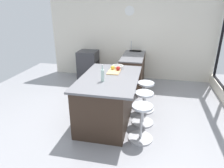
{
  "coord_description": "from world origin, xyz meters",
  "views": [
    {
      "loc": [
        3.47,
        0.79,
        2.26
      ],
      "look_at": [
        -0.13,
        0.02,
        0.8
      ],
      "focal_mm": 32.4,
      "sensor_mm": 36.0,
      "label": 1
    }
  ],
  "objects_px": {
    "oven_range": "(88,64)",
    "fruit_bowl": "(118,67)",
    "stool_middle": "(143,109)",
    "cutting_board": "(114,72)",
    "kitchen_island": "(107,98)",
    "water_bottle": "(103,75)",
    "apple_yellow": "(113,67)",
    "apple_red": "(118,68)",
    "stool_near_camera": "(141,124)",
    "stool_by_window": "(145,97)"
  },
  "relations": [
    {
      "from": "stool_by_window",
      "to": "stool_near_camera",
      "type": "height_order",
      "value": "same"
    },
    {
      "from": "cutting_board",
      "to": "stool_near_camera",
      "type": "bearing_deg",
      "value": 37.77
    },
    {
      "from": "fruit_bowl",
      "to": "stool_by_window",
      "type": "bearing_deg",
      "value": 86.05
    },
    {
      "from": "cutting_board",
      "to": "oven_range",
      "type": "bearing_deg",
      "value": -148.81
    },
    {
      "from": "apple_red",
      "to": "fruit_bowl",
      "type": "relative_size",
      "value": 0.36
    },
    {
      "from": "stool_by_window",
      "to": "apple_red",
      "type": "height_order",
      "value": "apple_red"
    },
    {
      "from": "water_bottle",
      "to": "stool_near_camera",
      "type": "bearing_deg",
      "value": 68.88
    },
    {
      "from": "stool_middle",
      "to": "apple_yellow",
      "type": "xyz_separation_m",
      "value": [
        -0.44,
        -0.72,
        0.68
      ]
    },
    {
      "from": "stool_by_window",
      "to": "cutting_board",
      "type": "distance_m",
      "value": 0.94
    },
    {
      "from": "stool_near_camera",
      "to": "water_bottle",
      "type": "xyz_separation_m",
      "value": [
        -0.29,
        -0.76,
        0.74
      ]
    },
    {
      "from": "stool_middle",
      "to": "kitchen_island",
      "type": "bearing_deg",
      "value": -90.0
    },
    {
      "from": "stool_middle",
      "to": "oven_range",
      "type": "bearing_deg",
      "value": -141.33
    },
    {
      "from": "stool_by_window",
      "to": "cutting_board",
      "type": "height_order",
      "value": "cutting_board"
    },
    {
      "from": "apple_yellow",
      "to": "stool_near_camera",
      "type": "bearing_deg",
      "value": 36.15
    },
    {
      "from": "cutting_board",
      "to": "apple_red",
      "type": "relative_size",
      "value": 4.07
    },
    {
      "from": "apple_red",
      "to": "stool_near_camera",
      "type": "bearing_deg",
      "value": 32.11
    },
    {
      "from": "oven_range",
      "to": "stool_near_camera",
      "type": "height_order",
      "value": "oven_range"
    },
    {
      "from": "oven_range",
      "to": "fruit_bowl",
      "type": "distance_m",
      "value": 2.32
    },
    {
      "from": "stool_middle",
      "to": "cutting_board",
      "type": "height_order",
      "value": "cutting_board"
    },
    {
      "from": "kitchen_island",
      "to": "stool_by_window",
      "type": "xyz_separation_m",
      "value": [
        -0.54,
        0.73,
        -0.16
      ]
    },
    {
      "from": "oven_range",
      "to": "cutting_board",
      "type": "xyz_separation_m",
      "value": [
        2.12,
        1.28,
        0.51
      ]
    },
    {
      "from": "cutting_board",
      "to": "fruit_bowl",
      "type": "height_order",
      "value": "fruit_bowl"
    },
    {
      "from": "stool_near_camera",
      "to": "cutting_board",
      "type": "bearing_deg",
      "value": -142.23
    },
    {
      "from": "stool_near_camera",
      "to": "apple_yellow",
      "type": "bearing_deg",
      "value": -143.85
    },
    {
      "from": "apple_yellow",
      "to": "water_bottle",
      "type": "bearing_deg",
      "value": -3.53
    },
    {
      "from": "oven_range",
      "to": "kitchen_island",
      "type": "xyz_separation_m",
      "value": [
        2.43,
        1.21,
        0.04
      ]
    },
    {
      "from": "kitchen_island",
      "to": "oven_range",
      "type": "bearing_deg",
      "value": -153.54
    },
    {
      "from": "apple_yellow",
      "to": "apple_red",
      "type": "bearing_deg",
      "value": 72.11
    },
    {
      "from": "stool_near_camera",
      "to": "cutting_board",
      "type": "xyz_separation_m",
      "value": [
        -0.85,
        -0.66,
        0.63
      ]
    },
    {
      "from": "oven_range",
      "to": "kitchen_island",
      "type": "height_order",
      "value": "kitchen_island"
    },
    {
      "from": "kitchen_island",
      "to": "stool_middle",
      "type": "relative_size",
      "value": 2.56
    },
    {
      "from": "stool_middle",
      "to": "apple_yellow",
      "type": "bearing_deg",
      "value": -121.46
    },
    {
      "from": "stool_middle",
      "to": "water_bottle",
      "type": "height_order",
      "value": "water_bottle"
    },
    {
      "from": "kitchen_island",
      "to": "stool_near_camera",
      "type": "relative_size",
      "value": 2.56
    },
    {
      "from": "kitchen_island",
      "to": "water_bottle",
      "type": "distance_m",
      "value": 0.64
    },
    {
      "from": "kitchen_island",
      "to": "fruit_bowl",
      "type": "distance_m",
      "value": 0.78
    },
    {
      "from": "cutting_board",
      "to": "apple_yellow",
      "type": "xyz_separation_m",
      "value": [
        -0.13,
        -0.06,
        0.05
      ]
    },
    {
      "from": "fruit_bowl",
      "to": "stool_middle",
      "type": "bearing_deg",
      "value": 47.18
    },
    {
      "from": "stool_middle",
      "to": "fruit_bowl",
      "type": "distance_m",
      "value": 1.09
    },
    {
      "from": "water_bottle",
      "to": "fruit_bowl",
      "type": "height_order",
      "value": "water_bottle"
    },
    {
      "from": "stool_near_camera",
      "to": "fruit_bowl",
      "type": "distance_m",
      "value": 1.45
    },
    {
      "from": "stool_near_camera",
      "to": "apple_red",
      "type": "xyz_separation_m",
      "value": [
        -0.94,
        -0.59,
        0.69
      ]
    },
    {
      "from": "stool_by_window",
      "to": "stool_near_camera",
      "type": "distance_m",
      "value": 1.08
    },
    {
      "from": "stool_near_camera",
      "to": "apple_yellow",
      "type": "xyz_separation_m",
      "value": [
        -0.98,
        -0.72,
        0.68
      ]
    },
    {
      "from": "apple_red",
      "to": "fruit_bowl",
      "type": "xyz_separation_m",
      "value": [
        -0.19,
        -0.04,
        -0.02
      ]
    },
    {
      "from": "oven_range",
      "to": "stool_by_window",
      "type": "bearing_deg",
      "value": 45.86
    },
    {
      "from": "cutting_board",
      "to": "apple_yellow",
      "type": "relative_size",
      "value": 4.31
    },
    {
      "from": "stool_middle",
      "to": "water_bottle",
      "type": "bearing_deg",
      "value": -71.81
    },
    {
      "from": "stool_near_camera",
      "to": "kitchen_island",
      "type": "bearing_deg",
      "value": -126.45
    },
    {
      "from": "fruit_bowl",
      "to": "stool_near_camera",
      "type": "bearing_deg",
      "value": 29.27
    }
  ]
}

